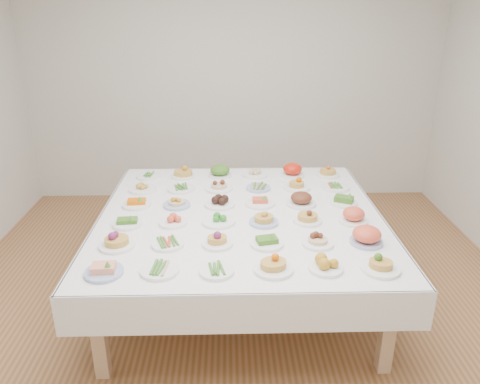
{
  "coord_description": "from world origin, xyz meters",
  "views": [
    {
      "loc": [
        -0.07,
        -3.2,
        2.33
      ],
      "look_at": [
        0.03,
        0.4,
        0.88
      ],
      "focal_mm": 35.0,
      "sensor_mm": 36.0,
      "label": 1
    }
  ],
  "objects_px": {
    "display_table": "(240,221)",
    "dish_35": "(328,171)",
    "dish_0": "(104,268)",
    "dish_18": "(137,201)"
  },
  "relations": [
    {
      "from": "dish_18",
      "to": "display_table",
      "type": "bearing_deg",
      "value": -12.05
    },
    {
      "from": "dish_18",
      "to": "dish_35",
      "type": "distance_m",
      "value": 1.89
    },
    {
      "from": "dish_18",
      "to": "dish_35",
      "type": "xyz_separation_m",
      "value": [
        1.75,
        0.69,
        0.01
      ]
    },
    {
      "from": "dish_18",
      "to": "dish_35",
      "type": "relative_size",
      "value": 1.09
    },
    {
      "from": "dish_0",
      "to": "dish_18",
      "type": "distance_m",
      "value": 1.07
    },
    {
      "from": "dish_0",
      "to": "dish_35",
      "type": "relative_size",
      "value": 1.1
    },
    {
      "from": "display_table",
      "to": "dish_0",
      "type": "bearing_deg",
      "value": -134.94
    },
    {
      "from": "display_table",
      "to": "dish_35",
      "type": "height_order",
      "value": "dish_35"
    },
    {
      "from": "display_table",
      "to": "dish_0",
      "type": "distance_m",
      "value": 1.26
    },
    {
      "from": "dish_0",
      "to": "dish_18",
      "type": "relative_size",
      "value": 1.0
    }
  ]
}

